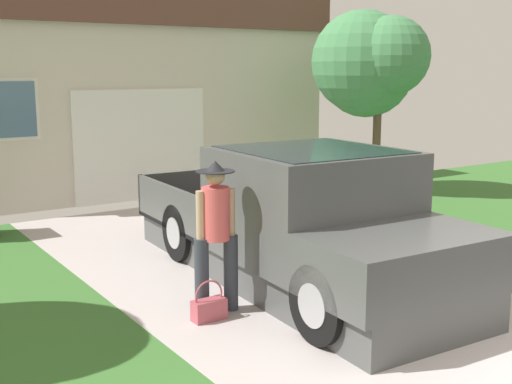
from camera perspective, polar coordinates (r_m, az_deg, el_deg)
The scene contains 5 objects.
pickup_truck at distance 8.00m, azimuth 4.50°, elevation -2.97°, with size 2.27×5.49×1.71m.
person_with_hat at distance 7.08m, azimuth -3.52°, elevation -3.34°, with size 0.49×0.42×1.69m.
handbag at distance 7.08m, azimuth -4.13°, elevation -10.06°, with size 0.37×0.17×0.44m.
house_with_garage at distance 16.45m, azimuth -13.17°, elevation 8.89°, with size 8.72×6.51×4.34m.
front_yard_tree at distance 14.04m, azimuth 9.86°, elevation 10.97°, with size 2.19×2.50×3.86m.
Camera 1 is at (-5.19, -2.51, 2.65)m, focal length 45.76 mm.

